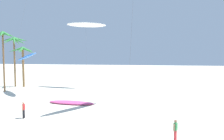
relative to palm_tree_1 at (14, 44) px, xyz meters
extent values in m
cylinder|color=brown|center=(0.02, -0.04, -3.83)|extent=(0.34, 0.34, 10.12)
cone|color=#33843D|center=(1.24, 0.20, 0.60)|extent=(2.80, 1.08, 1.77)
cone|color=#33843D|center=(1.02, 0.90, 0.98)|extent=(2.46, 2.36, 1.05)
cone|color=#33843D|center=(-0.22, 1.18, 0.59)|extent=(1.08, 2.80, 1.77)
cone|color=#33843D|center=(-1.28, 0.36, 0.92)|extent=(2.89, 1.38, 1.16)
cone|color=#33843D|center=(-1.29, -0.42, 0.89)|extent=(2.89, 1.33, 1.21)
cone|color=#33843D|center=(-0.30, -1.24, 0.60)|extent=(1.25, 2.80, 1.76)
cone|color=#33843D|center=(0.82, -0.93, 0.52)|extent=(2.21, 2.38, 1.91)
cylinder|color=brown|center=(2.37, -5.66, -3.63)|extent=(0.28, 0.28, 10.51)
cone|color=#33843D|center=(3.27, -5.53, 1.23)|extent=(2.11, 0.86, 1.30)
cone|color=#33843D|center=(2.93, -4.90, 1.32)|extent=(1.67, 2.00, 1.13)
cone|color=#33843D|center=(1.81, -4.88, 1.37)|extent=(1.67, 2.00, 1.04)
cone|color=#33843D|center=(2.81, -6.46, 1.21)|extent=(1.48, 2.06, 1.34)
cylinder|color=brown|center=(2.06, -0.07, -4.86)|extent=(0.42, 0.42, 8.06)
cone|color=#33843D|center=(3.35, -0.06, -1.37)|extent=(2.78, 0.58, 1.60)
cone|color=#33843D|center=(2.29, 1.26, -1.14)|extent=(1.03, 2.89, 1.18)
cone|color=#33843D|center=(1.11, 0.83, -1.27)|extent=(2.43, 2.34, 1.42)
cone|color=#33843D|center=(0.95, -0.79, -1.24)|extent=(2.68, 2.00, 1.37)
cone|color=#33843D|center=(2.50, -1.30, -1.31)|extent=(1.46, 2.83, 1.49)
cylinder|color=#4C4C51|center=(3.43, -2.91, 1.14)|extent=(2.21, 9.73, 20.06)
cylinder|color=#4C4C51|center=(26.27, -14.84, -1.26)|extent=(0.08, 6.10, 15.25)
ellipsoid|color=white|center=(14.88, 2.58, 3.85)|extent=(8.91, 2.47, 1.60)
ellipsoid|color=blue|center=(14.88, 2.58, 3.88)|extent=(9.01, 1.45, 1.03)
cylinder|color=#4C4C51|center=(16.74, -2.30, -2.55)|extent=(3.75, 9.79, 12.68)
ellipsoid|color=blue|center=(7.40, -6.16, -2.66)|extent=(7.33, 5.86, 2.06)
ellipsoid|color=white|center=(7.40, -6.16, -2.62)|extent=(6.84, 5.00, 1.62)
cylinder|color=#4C4C51|center=(8.17, -10.01, -5.82)|extent=(1.55, 7.71, 6.14)
ellipsoid|color=#EA5193|center=(17.99, -11.67, -8.71)|extent=(6.33, 1.66, 0.36)
ellipsoid|color=black|center=(17.99, -11.67, -8.69)|extent=(2.85, 1.39, 0.21)
cylinder|color=black|center=(15.90, -18.41, -8.44)|extent=(0.14, 0.14, 0.89)
cylinder|color=black|center=(15.89, -18.25, -8.44)|extent=(0.14, 0.14, 0.89)
cube|color=red|center=(15.90, -18.33, -7.73)|extent=(0.23, 0.32, 0.55)
cylinder|color=tan|center=(15.92, -18.54, -7.77)|extent=(0.09, 0.09, 0.56)
cylinder|color=tan|center=(15.88, -18.12, -7.77)|extent=(0.09, 0.09, 0.56)
sphere|color=tan|center=(15.90, -18.33, -7.32)|extent=(0.21, 0.21, 0.21)
cylinder|color=red|center=(30.22, -20.86, -8.44)|extent=(0.14, 0.14, 0.90)
cylinder|color=red|center=(30.30, -20.71, -8.44)|extent=(0.14, 0.14, 0.90)
cube|color=#338C4C|center=(30.26, -20.79, -7.72)|extent=(0.32, 0.36, 0.54)
cylinder|color=#9E7051|center=(30.16, -20.97, -7.76)|extent=(0.09, 0.09, 0.56)
cylinder|color=#9E7051|center=(30.37, -20.60, -7.76)|extent=(0.09, 0.09, 0.56)
sphere|color=#9E7051|center=(30.26, -20.79, -7.32)|extent=(0.21, 0.21, 0.21)
camera|label=1|loc=(28.77, -35.05, -2.75)|focal=30.97mm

